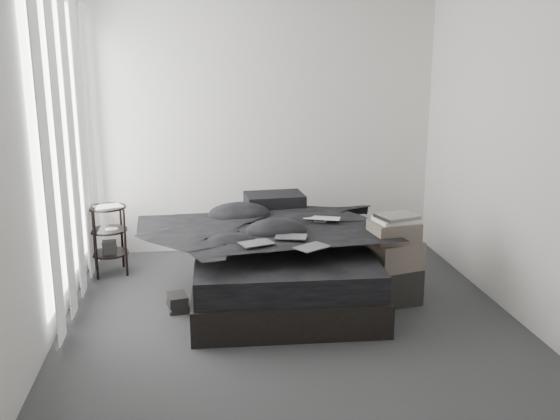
{
  "coord_description": "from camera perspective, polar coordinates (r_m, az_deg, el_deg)",
  "views": [
    {
      "loc": [
        -0.7,
        -4.39,
        2.09
      ],
      "look_at": [
        0.0,
        0.8,
        0.75
      ],
      "focal_mm": 40.0,
      "sensor_mm": 36.0,
      "label": 1
    }
  ],
  "objects": [
    {
      "name": "bed",
      "position": [
        5.52,
        0.02,
        -6.38
      ],
      "size": [
        1.56,
        2.03,
        0.27
      ],
      "primitive_type": "cube",
      "rotation": [
        0.0,
        0.0,
        -0.03
      ],
      "color": "black",
      "rests_on": "floor"
    },
    {
      "name": "pillow_upper",
      "position": [
        6.08,
        -0.52,
        0.92
      ],
      "size": [
        0.58,
        0.42,
        0.12
      ],
      "primitive_type": "cube",
      "rotation": [
        0.0,
        0.0,
        0.07
      ],
      "color": "black",
      "rests_on": "pillow_lower"
    },
    {
      "name": "curtain_left",
      "position": [
        5.45,
        -18.56,
        5.06
      ],
      "size": [
        0.06,
        2.12,
        2.48
      ],
      "primitive_type": "cube",
      "color": "white",
      "rests_on": "wall_left"
    },
    {
      "name": "box_upper",
      "position": [
        5.28,
        10.37,
        -1.93
      ],
      "size": [
        0.41,
        0.35,
        0.16
      ],
      "primitive_type": "cube",
      "rotation": [
        0.0,
        0.0,
        0.14
      ],
      "color": "#64584F",
      "rests_on": "box_mid"
    },
    {
      "name": "wall_back",
      "position": [
        6.57,
        -1.53,
        7.45
      ],
      "size": [
        3.6,
        0.01,
        2.6
      ],
      "primitive_type": "cube",
      "color": "silver",
      "rests_on": "ground"
    },
    {
      "name": "wall_front",
      "position": [
        2.52,
        8.88,
        -4.07
      ],
      "size": [
        3.6,
        0.01,
        2.6
      ],
      "primitive_type": "cube",
      "color": "silver",
      "rests_on": "ground"
    },
    {
      "name": "duvet",
      "position": [
        5.33,
        0.07,
        -1.92
      ],
      "size": [
        1.52,
        1.74,
        0.23
      ],
      "primitive_type": "imported",
      "rotation": [
        0.0,
        0.0,
        -0.03
      ],
      "color": "black",
      "rests_on": "mattress"
    },
    {
      "name": "side_stand",
      "position": [
        6.19,
        -15.36,
        -2.71
      ],
      "size": [
        0.43,
        0.43,
        0.66
      ],
      "primitive_type": "cylinder",
      "rotation": [
        0.0,
        0.0,
        0.23
      ],
      "color": "black",
      "rests_on": "floor"
    },
    {
      "name": "art_book_white",
      "position": [
        5.26,
        10.51,
        -0.89
      ],
      "size": [
        0.36,
        0.31,
        0.03
      ],
      "primitive_type": "cube",
      "rotation": [
        0.0,
        0.0,
        0.19
      ],
      "color": "silver",
      "rests_on": "box_upper"
    },
    {
      "name": "art_book_snake",
      "position": [
        5.25,
        10.66,
        -0.58
      ],
      "size": [
        0.37,
        0.33,
        0.03
      ],
      "primitive_type": "cube",
      "rotation": [
        0.0,
        0.0,
        0.3
      ],
      "color": "silver",
      "rests_on": "art_book_white"
    },
    {
      "name": "window_left",
      "position": [
        5.45,
        -19.14,
        5.76
      ],
      "size": [
        0.02,
        2.0,
        2.3
      ],
      "primitive_type": "cube",
      "color": "white",
      "rests_on": "wall_left"
    },
    {
      "name": "pillow_lower",
      "position": [
        6.12,
        -1.16,
        -0.23
      ],
      "size": [
        0.61,
        0.42,
        0.13
      ],
      "primitive_type": "cube",
      "rotation": [
        0.0,
        0.0,
        -0.03
      ],
      "color": "black",
      "rests_on": "mattress"
    },
    {
      "name": "floor",
      "position": [
        4.91,
        1.27,
        -10.83
      ],
      "size": [
        3.6,
        4.2,
        0.01
      ],
      "primitive_type": "cube",
      "color": "#363639",
      "rests_on": "ground"
    },
    {
      "name": "comic_b",
      "position": [
        4.98,
        1.02,
        -1.6
      ],
      "size": [
        0.28,
        0.22,
        0.01
      ],
      "primitive_type": "cube",
      "rotation": [
        0.0,
        0.0,
        -0.24
      ],
      "color": "black",
      "rests_on": "duvet"
    },
    {
      "name": "comic_c",
      "position": [
        4.72,
        2.94,
        -2.45
      ],
      "size": [
        0.3,
        0.27,
        0.01
      ],
      "primitive_type": "cube",
      "rotation": [
        0.0,
        0.0,
        0.58
      ],
      "color": "black",
      "rests_on": "duvet"
    },
    {
      "name": "comic_a",
      "position": [
        4.82,
        -2.19,
        -2.23
      ],
      "size": [
        0.29,
        0.24,
        0.01
      ],
      "primitive_type": "cube",
      "rotation": [
        0.0,
        0.0,
        0.35
      ],
      "color": "black",
      "rests_on": "duvet"
    },
    {
      "name": "laptop",
      "position": [
        5.44,
        3.8,
        -0.23
      ],
      "size": [
        0.37,
        0.3,
        0.02
      ],
      "primitive_type": "imported",
      "rotation": [
        0.0,
        0.0,
        -0.35
      ],
      "color": "silver",
      "rests_on": "duvet"
    },
    {
      "name": "wall_right",
      "position": [
        5.11,
        21.77,
        4.44
      ],
      "size": [
        0.01,
        4.2,
        2.6
      ],
      "primitive_type": "cube",
      "color": "silver",
      "rests_on": "ground"
    },
    {
      "name": "box_lower",
      "position": [
        5.44,
        10.23,
        -6.73
      ],
      "size": [
        0.48,
        0.4,
        0.31
      ],
      "primitive_type": "cube",
      "rotation": [
        0.0,
        0.0,
        0.19
      ],
      "color": "black",
      "rests_on": "floor"
    },
    {
      "name": "floor_books",
      "position": [
        5.28,
        -9.35,
        -8.3
      ],
      "size": [
        0.18,
        0.23,
        0.15
      ],
      "primitive_type": "cube",
      "rotation": [
        0.0,
        0.0,
        0.17
      ],
      "color": "black",
      "rests_on": "floor"
    },
    {
      "name": "box_mid",
      "position": [
        5.34,
        10.5,
        -4.01
      ],
      "size": [
        0.46,
        0.4,
        0.24
      ],
      "primitive_type": "cube",
      "rotation": [
        0.0,
        0.0,
        0.26
      ],
      "color": "#64584F",
      "rests_on": "box_lower"
    },
    {
      "name": "mattress",
      "position": [
        5.44,
        0.02,
        -4.01
      ],
      "size": [
        1.5,
        1.97,
        0.21
      ],
      "primitive_type": "cube",
      "rotation": [
        0.0,
        0.0,
        -0.03
      ],
      "color": "black",
      "rests_on": "bed"
    },
    {
      "name": "wall_left",
      "position": [
        4.59,
        -21.45,
        3.46
      ],
      "size": [
        0.01,
        4.2,
        2.6
      ],
      "primitive_type": "cube",
      "color": "silver",
      "rests_on": "ground"
    },
    {
      "name": "papers",
      "position": [
        6.09,
        -15.47,
        0.28
      ],
      "size": [
        0.31,
        0.27,
        0.01
      ],
      "primitive_type": "cube",
      "rotation": [
        0.0,
        0.0,
        0.4
      ],
      "color": "white",
      "rests_on": "side_stand"
    }
  ]
}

